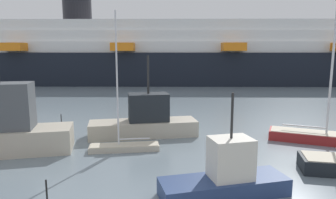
{
  "coord_description": "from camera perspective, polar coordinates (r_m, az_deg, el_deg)",
  "views": [
    {
      "loc": [
        1.36,
        -8.27,
        5.76
      ],
      "look_at": [
        0.0,
        15.39,
        1.95
      ],
      "focal_mm": 32.1,
      "sensor_mm": 36.0,
      "label": 1
    }
  ],
  "objects": [
    {
      "name": "sailboat_1",
      "position": [
        17.99,
        -8.32,
        -8.42
      ],
      "size": [
        4.17,
        1.75,
        7.98
      ],
      "rotation": [
        0.0,
        0.0,
        3.33
      ],
      "color": "#BCB29E",
      "rests_on": "ground_plane"
    },
    {
      "name": "fishing_boat_1",
      "position": [
        20.69,
        -4.37,
        -4.13
      ],
      "size": [
        7.59,
        3.73,
        5.49
      ],
      "rotation": [
        0.0,
        0.0,
        0.24
      ],
      "color": "#BCB29E",
      "rests_on": "ground_plane"
    },
    {
      "name": "sailboat_6",
      "position": [
        21.59,
        26.59,
        -6.13
      ],
      "size": [
        6.11,
        3.46,
        8.8
      ],
      "rotation": [
        0.0,
        0.0,
        -0.33
      ],
      "color": "maroon",
      "rests_on": "ground_plane"
    },
    {
      "name": "cruise_ship",
      "position": [
        56.04,
        1.59,
        8.44
      ],
      "size": [
        101.61,
        19.25,
        16.07
      ],
      "rotation": [
        0.0,
        0.0,
        0.04
      ],
      "color": "black",
      "rests_on": "ground_plane"
    },
    {
      "name": "fishing_boat_2",
      "position": [
        12.68,
        10.99,
        -14.15
      ],
      "size": [
        5.44,
        3.1,
        4.19
      ],
      "rotation": [
        0.0,
        0.0,
        0.3
      ],
      "color": "navy",
      "rests_on": "ground_plane"
    },
    {
      "name": "channel_buoy_0",
      "position": [
        22.48,
        -19.51,
        -5.4
      ],
      "size": [
        0.63,
        0.63,
        1.42
      ],
      "color": "red",
      "rests_on": "ground_plane"
    }
  ]
}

